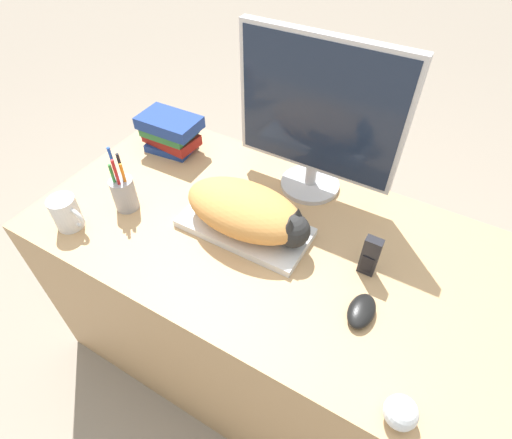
{
  "coord_description": "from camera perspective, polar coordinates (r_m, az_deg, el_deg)",
  "views": [
    {
      "loc": [
        0.36,
        -0.33,
        1.58
      ],
      "look_at": [
        -0.04,
        0.35,
        0.77
      ],
      "focal_mm": 28.0,
      "sensor_mm": 36.0,
      "label": 1
    }
  ],
  "objects": [
    {
      "name": "phone",
      "position": [
        1.08,
        15.96,
        -5.09
      ],
      "size": [
        0.04,
        0.03,
        0.12
      ],
      "color": "black",
      "rests_on": "desk"
    },
    {
      "name": "monitor",
      "position": [
        1.19,
        8.86,
        14.52
      ],
      "size": [
        0.5,
        0.19,
        0.49
      ],
      "color": "#B7B7BC",
      "rests_on": "desk"
    },
    {
      "name": "desk",
      "position": [
        1.45,
        1.57,
        -11.78
      ],
      "size": [
        1.43,
        0.74,
        0.71
      ],
      "color": "tan",
      "rests_on": "ground_plane"
    },
    {
      "name": "baseball",
      "position": [
        0.92,
        19.98,
        -24.49
      ],
      "size": [
        0.07,
        0.07,
        0.07
      ],
      "color": "silver",
      "rests_on": "desk"
    },
    {
      "name": "computer_mouse",
      "position": [
        1.03,
        14.84,
        -12.5
      ],
      "size": [
        0.06,
        0.11,
        0.03
      ],
      "color": "black",
      "rests_on": "desk"
    },
    {
      "name": "book_stack",
      "position": [
        1.48,
        -12.15,
        12.06
      ],
      "size": [
        0.21,
        0.14,
        0.14
      ],
      "color": "navy",
      "rests_on": "desk"
    },
    {
      "name": "coffee_mug",
      "position": [
        1.28,
        -25.41,
        0.82
      ],
      "size": [
        0.11,
        0.08,
        0.1
      ],
      "color": "silver",
      "rests_on": "desk"
    },
    {
      "name": "keyboard",
      "position": [
        1.18,
        -1.64,
        -1.13
      ],
      "size": [
        0.39,
        0.18,
        0.02
      ],
      "color": "silver",
      "rests_on": "desk"
    },
    {
      "name": "cat",
      "position": [
        1.12,
        -1.08,
        1.2
      ],
      "size": [
        0.38,
        0.2,
        0.12
      ],
      "color": "#D18C47",
      "rests_on": "keyboard"
    },
    {
      "name": "ground_plane",
      "position": [
        1.65,
        -5.71,
        -27.95
      ],
      "size": [
        12.0,
        12.0,
        0.0
      ],
      "primitive_type": "plane",
      "color": "gray"
    },
    {
      "name": "pen_cup",
      "position": [
        1.28,
        -18.35,
        3.69
      ],
      "size": [
        0.07,
        0.07,
        0.22
      ],
      "color": "#939399",
      "rests_on": "desk"
    }
  ]
}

